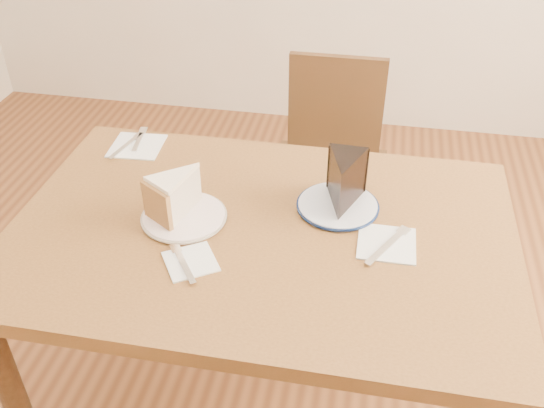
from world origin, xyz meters
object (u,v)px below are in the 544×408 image
Objects in this scene: plate_navy at (338,206)px; carrot_cake at (180,194)px; table at (262,259)px; plate_cream at (184,217)px; chair_far at (329,165)px; chocolate_cake at (343,184)px.

carrot_cake is (-0.37, -0.10, 0.05)m from plate_navy.
plate_cream is at bearing -179.66° from table.
table is 9.19× the size of carrot_cake.
plate_navy is 0.39m from carrot_cake.
plate_navy is at bearing 47.32° from carrot_cake.
plate_navy is at bearing 33.71° from table.
chair_far is (0.09, 0.77, -0.19)m from table.
chair_far is at bearing 69.75° from plate_cream.
chair_far reaches higher than plate_cream.
chocolate_cake is (0.18, 0.11, 0.17)m from table.
carrot_cake is at bearing 174.77° from table.
table is 0.80m from chair_far.
plate_cream is 0.06m from carrot_cake.
chocolate_cake is at bearing 3.67° from plate_navy.
plate_cream is at bearing -26.72° from carrot_cake.
chair_far is 0.72m from plate_navy.
chocolate_cake is at bearing 17.25° from plate_cream.
plate_navy is (0.36, 0.11, 0.00)m from plate_cream.
chair_far is 6.06× the size of chocolate_cake.
carrot_cake is at bearing 68.38° from chair_far.
carrot_cake is 0.95× the size of chocolate_cake.
carrot_cake is at bearing -165.71° from plate_navy.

